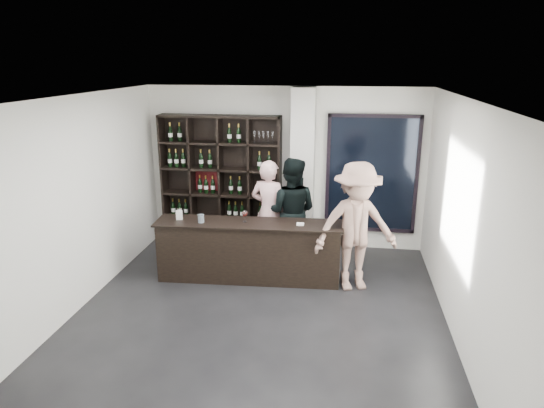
% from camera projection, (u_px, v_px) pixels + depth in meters
% --- Properties ---
extents(floor, '(5.00, 5.50, 0.01)m').
position_uv_depth(floor, '(259.00, 315.00, 6.59)').
color(floor, black).
rests_on(floor, ground).
extents(wine_shelf, '(2.20, 0.35, 2.40)m').
position_uv_depth(wine_shelf, '(221.00, 181.00, 8.84)').
color(wine_shelf, black).
rests_on(wine_shelf, floor).
extents(structural_column, '(0.40, 0.40, 2.90)m').
position_uv_depth(structural_column, '(303.00, 172.00, 8.46)').
color(structural_column, silver).
rests_on(structural_column, floor).
extents(glass_panel, '(1.60, 0.08, 2.10)m').
position_uv_depth(glass_panel, '(372.00, 174.00, 8.51)').
color(glass_panel, black).
rests_on(glass_panel, floor).
extents(tasting_counter, '(2.88, 0.60, 0.94)m').
position_uv_depth(tasting_counter, '(249.00, 251.00, 7.55)').
color(tasting_counter, black).
rests_on(tasting_counter, floor).
extents(taster_pink, '(0.74, 0.59, 1.77)m').
position_uv_depth(taster_pink, '(269.00, 212.00, 8.11)').
color(taster_pink, '#FFC1C0').
rests_on(taster_pink, floor).
extents(taster_black, '(0.95, 0.77, 1.82)m').
position_uv_depth(taster_black, '(291.00, 212.00, 8.05)').
color(taster_black, black).
rests_on(taster_black, floor).
extents(customer, '(1.42, 1.07, 1.95)m').
position_uv_depth(customer, '(356.00, 227.00, 7.12)').
color(customer, '#977365').
rests_on(customer, floor).
extents(wine_glass, '(0.10, 0.10, 0.21)m').
position_uv_depth(wine_glass, '(245.00, 215.00, 7.41)').
color(wine_glass, white).
rests_on(wine_glass, tasting_counter).
extents(spit_cup, '(0.10, 0.10, 0.13)m').
position_uv_depth(spit_cup, '(201.00, 219.00, 7.40)').
color(spit_cup, '#A3B6C5').
rests_on(spit_cup, tasting_counter).
extents(napkin_stack, '(0.11, 0.11, 0.02)m').
position_uv_depth(napkin_stack, '(300.00, 224.00, 7.31)').
color(napkin_stack, white).
rests_on(napkin_stack, tasting_counter).
extents(card_stand, '(0.11, 0.08, 0.15)m').
position_uv_depth(card_stand, '(179.00, 215.00, 7.52)').
color(card_stand, white).
rests_on(card_stand, tasting_counter).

